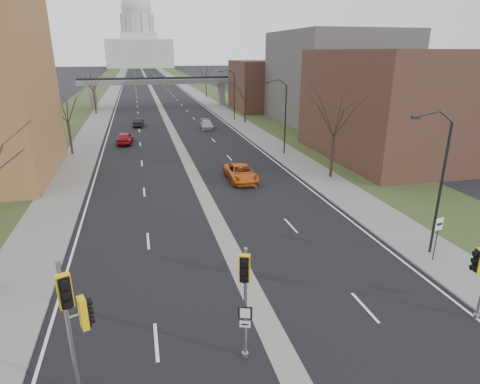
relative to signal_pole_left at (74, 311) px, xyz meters
name	(u,v)px	position (x,y,z in m)	size (l,w,h in m)	color
ground	(282,354)	(7.60, 0.18, -3.57)	(700.00, 700.00, 0.00)	black
road_surface	(149,84)	(7.60, 150.18, -3.57)	(20.00, 600.00, 0.01)	black
median_strip	(149,84)	(7.60, 150.18, -3.57)	(1.20, 600.00, 0.02)	gray
sidewalk_right	(180,83)	(19.60, 150.18, -3.51)	(4.00, 600.00, 0.12)	gray
sidewalk_left	(116,84)	(-4.40, 150.18, -3.51)	(4.00, 600.00, 0.12)	gray
grass_verge_right	(195,83)	(25.60, 150.18, -3.52)	(8.00, 600.00, 0.10)	#2F411E
grass_verge_left	(100,85)	(-10.40, 150.18, -3.52)	(8.00, 600.00, 0.10)	#2F411E
commercial_block_near	(399,105)	(31.60, 28.18, 2.43)	(16.00, 20.00, 12.00)	#533427
commercial_block_mid	(335,78)	(35.60, 52.18, 3.93)	(18.00, 22.00, 15.00)	#595651
commercial_block_far	(268,86)	(29.60, 70.18, 1.43)	(14.00, 14.00, 10.00)	#533427
pedestrian_bridge	(159,85)	(7.60, 80.18, 1.27)	(34.00, 3.00, 6.45)	slate
capitol	(139,42)	(7.60, 320.18, 15.03)	(48.00, 42.00, 55.75)	beige
streetlight_near	(436,144)	(18.59, 6.18, 3.38)	(2.61, 0.20, 8.70)	black
streetlight_mid	(280,96)	(18.59, 32.18, 3.38)	(2.61, 0.20, 8.70)	black
streetlight_far	(230,81)	(18.59, 58.18, 3.38)	(2.61, 0.20, 8.70)	black
tree_left_b	(65,102)	(-5.40, 38.18, 2.66)	(6.75, 6.75, 8.81)	#382B21
tree_left_c	(92,77)	(-5.40, 72.18, 3.47)	(7.65, 7.65, 9.99)	#382B21
tree_right_a	(336,110)	(20.60, 22.18, 3.06)	(7.20, 7.20, 9.40)	#382B21
tree_right_b	(245,89)	(20.60, 55.18, 2.25)	(6.30, 6.30, 8.22)	#382B21
tree_right_c	(206,71)	(20.60, 95.18, 3.47)	(7.65, 7.65, 9.99)	#382B21
signal_pole_left	(74,311)	(0.00, 0.00, 0.00)	(0.91, 1.22, 5.46)	gray
signal_pole_median	(245,287)	(6.00, 0.18, -0.12)	(0.69, 0.83, 4.95)	gray
speed_limit_sign	(438,231)	(18.89, 5.28, -1.60)	(0.58, 0.16, 2.70)	black
car_left_near	(125,138)	(0.65, 43.06, -2.79)	(1.85, 4.59, 1.56)	#B2141F
car_left_far	(138,122)	(2.58, 56.16, -2.91)	(1.40, 4.02, 1.33)	black
car_right_near	(241,173)	(11.78, 23.44, -2.81)	(2.54, 5.52, 1.53)	#C55715
car_right_mid	(207,125)	(13.19, 51.32, -2.89)	(1.91, 4.70, 1.36)	#A1A2A8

